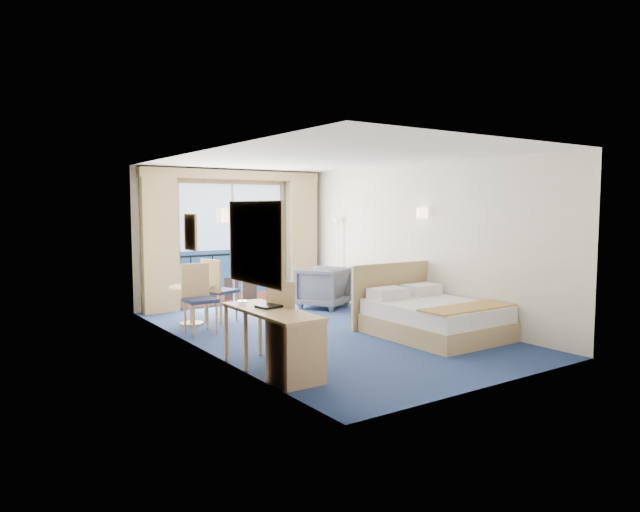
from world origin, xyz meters
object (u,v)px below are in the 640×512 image
Objects in this scene: table_chair_b at (198,294)px; nightstand at (401,302)px; floor_lamp at (337,238)px; table_chair_a at (217,286)px; round_table at (191,295)px; armchair at (323,287)px; desk at (290,344)px; desk_chair at (288,317)px; bed at (432,317)px.

nightstand is at bearing -15.59° from table_chair_b.
nightstand is at bearing -93.26° from floor_lamp.
floor_lamp reaches higher than table_chair_a.
floor_lamp is 3.50m from round_table.
table_chair_a is at bearing 45.49° from table_chair_b.
desk is (-2.94, -3.62, 0.01)m from armchair.
table_chair_a is (-2.93, -0.54, -0.71)m from floor_lamp.
table_chair_b reaches higher than armchair.
table_chair_a is at bearing 151.32° from nightstand.
armchair reaches higher than desk.
desk_chair is 0.99× the size of table_chair_a.
floor_lamp is at bearing 78.92° from bed.
table_chair_b reaches higher than desk.
table_chair_b is (-3.48, -1.09, -0.71)m from floor_lamp.
round_table is 0.67× the size of table_chair_b.
table_chair_a reaches higher than bed.
floor_lamp is 1.62× the size of table_chair_b.
desk is 2.97m from table_chair_b.
desk_chair is (-2.62, -3.04, 0.20)m from armchair.
bed is 1.84× the size of table_chair_b.
nightstand is 3.22m from table_chair_a.
armchair is at bearing -146.83° from floor_lamp.
armchair is at bearing 1.22° from round_table.
table_chair_b is at bearing -162.61° from floor_lamp.
floor_lamp is 3.72m from table_chair_b.
table_chair_a is at bearing 128.93° from bed.
armchair is 2.70m from round_table.
table_chair_a is (0.36, 2.93, 0.00)m from desk_chair.
floor_lamp is 4.83m from desk_chair.
armchair is 2.28m from table_chair_a.
nightstand is at bearing 29.65° from desk.
table_chair_a reaches higher than armchair.
armchair is 0.55× the size of desk.
desk is (-3.60, -4.05, -0.90)m from floor_lamp.
floor_lamp is at bearing 86.74° from nightstand.
table_chair_a is 0.79m from table_chair_b.
bed reaches higher than nightstand.
nightstand is 3.61m from round_table.
desk_chair is at bearing -88.49° from round_table.
table_chair_a is at bearing -26.12° from armchair.
desk_chair is (-3.17, -1.40, 0.32)m from nightstand.
desk is (-2.94, -0.71, 0.12)m from bed.
nightstand is 0.54× the size of table_chair_b.
armchair is 1.22× the size of round_table.
floor_lamp is at bearing 18.04° from table_chair_b.
desk_chair is at bearing -177.29° from bed.
table_chair_b is (-0.12, -0.60, 0.11)m from round_table.
table_chair_b reaches higher than nightstand.
desk is at bearing 149.70° from table_chair_a.
table_chair_b reaches higher than round_table.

